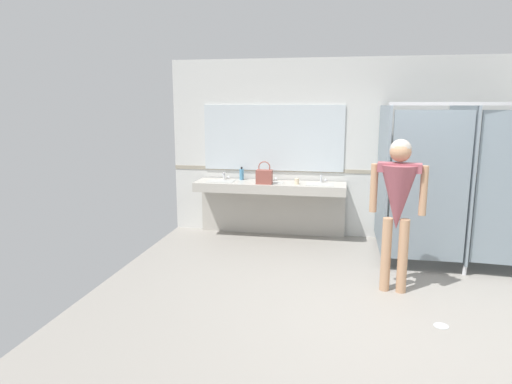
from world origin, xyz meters
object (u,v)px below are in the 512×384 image
(paper_cup, at_px, (297,181))
(person_standing, at_px, (398,196))
(handbag, at_px, (264,176))
(soap_dispenser, at_px, (242,174))

(paper_cup, bearing_deg, person_standing, -54.09)
(handbag, relative_size, paper_cup, 3.94)
(soap_dispenser, bearing_deg, person_standing, -42.56)
(person_standing, xyz_separation_m, paper_cup, (-1.27, 1.76, -0.16))
(handbag, xyz_separation_m, paper_cup, (0.49, 0.06, -0.07))
(soap_dispenser, distance_m, paper_cup, 0.95)
(person_standing, relative_size, soap_dispenser, 8.16)
(soap_dispenser, relative_size, paper_cup, 2.38)
(handbag, height_order, paper_cup, handbag)
(paper_cup, bearing_deg, handbag, -173.49)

